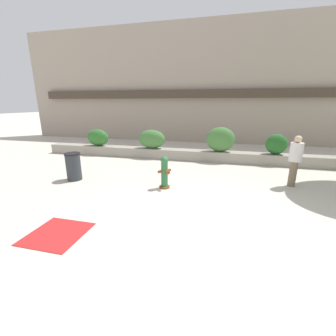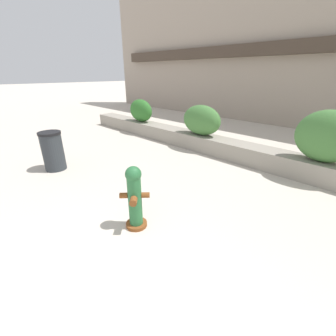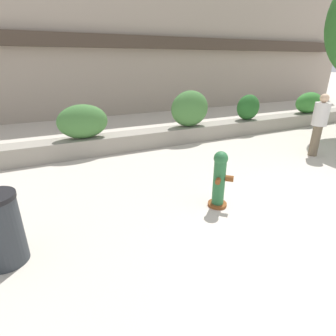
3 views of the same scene
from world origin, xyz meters
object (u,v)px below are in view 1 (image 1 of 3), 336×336
Objects in this scene: fire_hydrant at (165,172)px; trash_bin at (73,166)px; hedge_bush_2 at (220,139)px; hedge_bush_3 at (276,144)px; pedestrian at (295,158)px; hedge_bush_0 at (98,138)px; hedge_bush_1 at (152,139)px.

trash_bin is at bearing -179.91° from fire_hydrant.
fire_hydrant is at bearing -112.45° from hedge_bush_2.
hedge_bush_3 is 8.61m from trash_bin.
fire_hydrant is 0.62× the size of pedestrian.
hedge_bush_3 is at bearing 0.00° from hedge_bush_0.
hedge_bush_2 reaches higher than trash_bin.
hedge_bush_2 is 1.43× the size of hedge_bush_3.
trash_bin is (-7.59, -4.05, -0.45)m from hedge_bush_3.
hedge_bush_3 is at bearing 0.00° from hedge_bush_2.
hedge_bush_3 is at bearing 90.32° from pedestrian.
hedge_bush_1 is 1.49× the size of hedge_bush_3.
hedge_bush_0 is 4.30m from trash_bin.
hedge_bush_2 is 1.22× the size of fire_hydrant.
fire_hydrant is 3.44m from trash_bin.
hedge_bush_2 is at bearing 131.02° from pedestrian.
pedestrian reaches higher than hedge_bush_3.
trash_bin is (-1.69, -4.05, -0.46)m from hedge_bush_1.
hedge_bush_2 is at bearing 38.39° from trash_bin.
hedge_bush_3 is (2.47, 0.00, -0.13)m from hedge_bush_2.
trash_bin is (1.38, -4.05, -0.44)m from hedge_bush_0.
hedge_bush_2 reaches higher than hedge_bush_0.
pedestrian is (5.91, -2.86, 0.02)m from hedge_bush_1.
hedge_bush_2 is (3.42, 0.00, 0.11)m from hedge_bush_1.
hedge_bush_3 is (5.89, 0.00, -0.02)m from hedge_bush_1.
hedge_bush_0 is 0.88× the size of hedge_bush_1.
pedestrian is at bearing 16.02° from fire_hydrant.
hedge_bush_3 is at bearing 28.12° from trash_bin.
hedge_bush_0 is 9.42m from pedestrian.
pedestrian reaches higher than fire_hydrant.
hedge_bush_1 reaches higher than hedge_bush_0.
hedge_bush_3 is at bearing 44.35° from fire_hydrant.
pedestrian is (0.02, -2.86, 0.03)m from hedge_bush_3.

